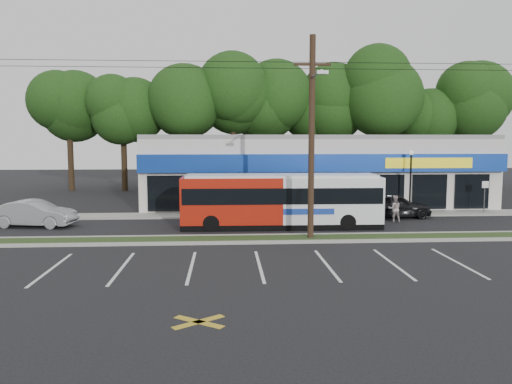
{
  "coord_description": "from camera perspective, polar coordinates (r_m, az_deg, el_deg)",
  "views": [
    {
      "loc": [
        -1.25,
        -23.35,
        5.03
      ],
      "look_at": [
        0.52,
        5.0,
        1.99
      ],
      "focal_mm": 35.0,
      "sensor_mm": 36.0,
      "label": 1
    }
  ],
  "objects": [
    {
      "name": "ground",
      "position": [
        23.92,
        -0.5,
        -6.03
      ],
      "size": [
        120.0,
        120.0,
        0.0
      ],
      "primitive_type": "plane",
      "color": "black",
      "rests_on": "ground"
    },
    {
      "name": "grass_strip",
      "position": [
        24.88,
        -0.62,
        -5.41
      ],
      "size": [
        40.0,
        1.6,
        0.12
      ],
      "primitive_type": "cube",
      "color": "#253E19",
      "rests_on": "ground"
    },
    {
      "name": "curb_south",
      "position": [
        24.05,
        -0.52,
        -5.79
      ],
      "size": [
        40.0,
        0.25,
        0.14
      ],
      "primitive_type": "cube",
      "color": "#9E9E93",
      "rests_on": "ground"
    },
    {
      "name": "curb_north",
      "position": [
        25.71,
        -0.72,
        -5.01
      ],
      "size": [
        40.0,
        0.25,
        0.14
      ],
      "primitive_type": "cube",
      "color": "#9E9E93",
      "rests_on": "ground"
    },
    {
      "name": "sidewalk",
      "position": [
        33.32,
        7.29,
        -2.53
      ],
      "size": [
        32.0,
        2.2,
        0.1
      ],
      "primitive_type": "cube",
      "color": "#9E9E93",
      "rests_on": "ground"
    },
    {
      "name": "strip_mall",
      "position": [
        39.91,
        6.18,
        2.66
      ],
      "size": [
        25.0,
        12.55,
        5.3
      ],
      "color": "silver",
      "rests_on": "ground"
    },
    {
      "name": "utility_pole",
      "position": [
        24.62,
        6.02,
        6.97
      ],
      "size": [
        50.0,
        2.77,
        10.0
      ],
      "color": "black",
      "rests_on": "ground"
    },
    {
      "name": "lamp_post",
      "position": [
        34.49,
        17.26,
        1.92
      ],
      "size": [
        0.3,
        0.3,
        4.25
      ],
      "color": "black",
      "rests_on": "ground"
    },
    {
      "name": "sign_post",
      "position": [
        36.45,
        24.69,
        0.08
      ],
      "size": [
        0.45,
        0.1,
        2.23
      ],
      "color": "#59595E",
      "rests_on": "ground"
    },
    {
      "name": "tree_line",
      "position": [
        49.74,
        2.53,
        10.02
      ],
      "size": [
        46.76,
        6.76,
        11.83
      ],
      "color": "black",
      "rests_on": "ground"
    },
    {
      "name": "metrobus",
      "position": [
        28.24,
        2.91,
        -0.87
      ],
      "size": [
        11.29,
        2.55,
        3.03
      ],
      "rotation": [
        0.0,
        0.0,
        -0.01
      ],
      "color": "#AE1B0D",
      "rests_on": "ground"
    },
    {
      "name": "car_dark",
      "position": [
        32.91,
        15.46,
        -1.5
      ],
      "size": [
        4.83,
        2.33,
        1.59
      ],
      "primitive_type": "imported",
      "rotation": [
        0.0,
        0.0,
        1.67
      ],
      "color": "black",
      "rests_on": "ground"
    },
    {
      "name": "car_silver",
      "position": [
        31.24,
        -24.0,
        -2.27
      ],
      "size": [
        4.83,
        2.34,
        1.52
      ],
      "primitive_type": "imported",
      "rotation": [
        0.0,
        0.0,
        1.41
      ],
      "color": "#95979C",
      "rests_on": "ground"
    },
    {
      "name": "pedestrian_a",
      "position": [
        31.14,
        9.19,
        -1.51
      ],
      "size": [
        0.82,
        0.78,
        1.88
      ],
      "primitive_type": "imported",
      "rotation": [
        0.0,
        0.0,
        3.82
      ],
      "color": "silver",
      "rests_on": "ground"
    },
    {
      "name": "pedestrian_b",
      "position": [
        31.37,
        15.54,
        -1.85
      ],
      "size": [
        0.84,
        0.68,
        1.61
      ],
      "primitive_type": "imported",
      "rotation": [
        0.0,
        0.0,
        3.04
      ],
      "color": "#B3A4A1",
      "rests_on": "ground"
    }
  ]
}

